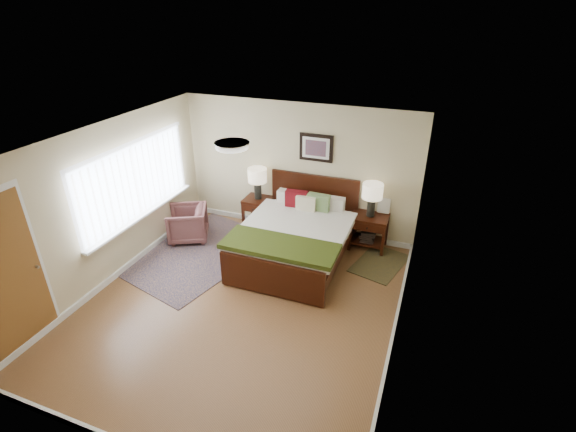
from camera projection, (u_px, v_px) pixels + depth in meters
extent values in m
plane|color=brown|center=(242.00, 303.00, 6.28)|extent=(5.00, 5.00, 0.00)
cube|color=beige|center=(298.00, 170.00, 7.79)|extent=(4.50, 0.04, 2.50)
cube|color=beige|center=(108.00, 362.00, 3.63)|extent=(4.50, 0.04, 2.50)
cube|color=beige|center=(106.00, 206.00, 6.41)|extent=(0.04, 5.00, 2.50)
cube|color=beige|center=(405.00, 263.00, 5.01)|extent=(0.04, 5.00, 2.50)
cube|color=white|center=(232.00, 142.00, 5.14)|extent=(4.50, 5.00, 0.02)
cube|color=silver|center=(136.00, 180.00, 6.92)|extent=(0.02, 2.72, 1.32)
cube|color=silver|center=(136.00, 181.00, 6.92)|extent=(0.01, 2.60, 1.20)
cube|color=silver|center=(144.00, 215.00, 7.19)|extent=(0.10, 2.72, 0.04)
cube|color=silver|center=(6.00, 277.00, 5.02)|extent=(0.01, 1.00, 2.18)
cube|color=brown|center=(8.00, 280.00, 5.04)|extent=(0.01, 0.90, 2.10)
cylinder|color=#999999|center=(37.00, 267.00, 5.37)|extent=(0.04, 0.04, 0.04)
cylinder|color=white|center=(232.00, 146.00, 5.15)|extent=(0.40, 0.40, 0.07)
cylinder|color=beige|center=(232.00, 143.00, 5.14)|extent=(0.44, 0.44, 0.01)
cube|color=#331407|center=(314.00, 204.00, 7.94)|extent=(1.69, 0.06, 1.18)
cube|color=#331407|center=(271.00, 279.00, 6.29)|extent=(1.69, 0.06, 0.59)
cube|color=#331407|center=(253.00, 235.00, 7.43)|extent=(0.06, 2.12, 0.19)
cube|color=#331407|center=(341.00, 252.00, 6.92)|extent=(0.06, 2.12, 0.19)
cube|color=beige|center=(295.00, 236.00, 7.11)|extent=(1.59, 2.10, 0.23)
cube|color=beige|center=(293.00, 231.00, 6.96)|extent=(1.77, 1.87, 0.11)
cube|color=#2A3810|center=(280.00, 246.00, 6.42)|extent=(1.81, 0.70, 0.07)
cube|color=beige|center=(292.00, 198.00, 7.78)|extent=(0.53, 0.18, 0.27)
cube|color=beige|center=(330.00, 204.00, 7.55)|extent=(0.53, 0.18, 0.27)
cube|color=#5B0A10|center=(296.00, 200.00, 7.62)|extent=(0.41, 0.17, 0.34)
cube|color=#627F49|center=(319.00, 203.00, 7.48)|extent=(0.41, 0.16, 0.34)
cube|color=beige|center=(306.00, 204.00, 7.49)|extent=(0.36, 0.13, 0.30)
cube|color=black|center=(316.00, 148.00, 7.44)|extent=(0.62, 0.03, 0.50)
cube|color=silver|center=(316.00, 148.00, 7.43)|extent=(0.50, 0.01, 0.38)
cube|color=#A52D23|center=(316.00, 148.00, 7.42)|extent=(0.38, 0.01, 0.28)
cube|color=#331407|center=(258.00, 200.00, 8.12)|extent=(0.53, 0.48, 0.05)
cube|color=#331407|center=(243.00, 217.00, 8.16)|extent=(0.05, 0.05, 0.59)
cube|color=#331407|center=(265.00, 221.00, 8.02)|extent=(0.05, 0.05, 0.59)
cube|color=#331407|center=(252.00, 208.00, 8.51)|extent=(0.05, 0.05, 0.59)
cube|color=#331407|center=(274.00, 211.00, 8.37)|extent=(0.05, 0.05, 0.59)
cube|color=#331407|center=(254.00, 209.00, 7.98)|extent=(0.47, 0.03, 0.14)
cube|color=#331407|center=(370.00, 217.00, 7.43)|extent=(0.65, 0.49, 0.05)
cube|color=#331407|center=(350.00, 235.00, 7.49)|extent=(0.05, 0.05, 0.60)
cube|color=#331407|center=(383.00, 241.00, 7.31)|extent=(0.05, 0.05, 0.60)
cube|color=#331407|center=(355.00, 225.00, 7.85)|extent=(0.05, 0.05, 0.60)
cube|color=#331407|center=(387.00, 230.00, 7.66)|extent=(0.05, 0.05, 0.60)
cube|color=#331407|center=(367.00, 228.00, 7.29)|extent=(0.59, 0.03, 0.14)
cube|color=#331407|center=(368.00, 240.00, 7.65)|extent=(0.59, 0.43, 0.03)
cube|color=black|center=(368.00, 239.00, 7.64)|extent=(0.24, 0.30, 0.03)
cube|color=black|center=(368.00, 237.00, 7.62)|extent=(0.24, 0.30, 0.03)
cube|color=black|center=(368.00, 236.00, 7.61)|extent=(0.24, 0.30, 0.03)
cube|color=black|center=(368.00, 234.00, 7.59)|extent=(0.24, 0.30, 0.03)
cube|color=black|center=(368.00, 232.00, 7.57)|extent=(0.24, 0.30, 0.03)
cube|color=black|center=(369.00, 231.00, 7.56)|extent=(0.24, 0.30, 0.03)
cylinder|color=black|center=(258.00, 191.00, 8.03)|extent=(0.14, 0.14, 0.32)
cylinder|color=black|center=(258.00, 182.00, 7.95)|extent=(0.02, 0.02, 0.06)
cylinder|color=#F7E1BB|center=(257.00, 175.00, 7.89)|extent=(0.36, 0.36, 0.26)
cylinder|color=black|center=(371.00, 208.00, 7.34)|extent=(0.14, 0.14, 0.32)
cylinder|color=black|center=(372.00, 198.00, 7.26)|extent=(0.02, 0.02, 0.06)
cylinder|color=#F7E1BB|center=(373.00, 191.00, 7.20)|extent=(0.36, 0.36, 0.26)
imported|color=brown|center=(188.00, 224.00, 7.85)|extent=(0.95, 0.94, 0.65)
cube|color=#0B1539|center=(199.00, 253.00, 7.52)|extent=(2.42, 2.96, 0.01)
cube|color=black|center=(380.00, 263.00, 7.22)|extent=(0.98, 1.23, 0.01)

